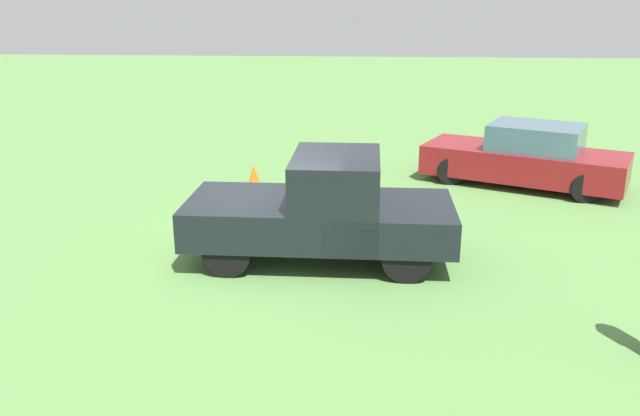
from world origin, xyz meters
name	(u,v)px	position (x,y,z in m)	size (l,w,h in m)	color
ground_plane	(267,250)	(0.00, 0.00, 0.00)	(80.00, 80.00, 0.00)	#5B8C47
pickup_truck	(327,207)	(1.07, -0.31, 0.93)	(4.42, 1.99, 1.80)	black
sedan_near	(526,157)	(5.44, 4.59, 0.68)	(4.86, 3.48, 1.47)	black
traffic_cone	(254,176)	(-0.90, 3.96, 0.28)	(0.32, 0.32, 0.55)	orange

